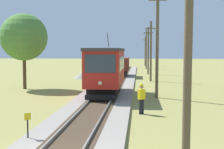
{
  "coord_description": "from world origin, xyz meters",
  "views": [
    {
      "loc": [
        2.62,
        -9.33,
        3.68
      ],
      "look_at": [
        0.48,
        16.45,
        1.75
      ],
      "focal_mm": 52.61,
      "sensor_mm": 36.0,
      "label": 1
    }
  ],
  "objects_px": {
    "utility_pole_near_tram": "(157,41)",
    "utility_pole_horizon": "(145,51)",
    "tree_right_near": "(24,37)",
    "utility_pole_foreground": "(188,53)",
    "utility_pole_far": "(148,50)",
    "freight_car": "(120,66)",
    "utility_pole_distant": "(146,49)",
    "gravel_pile": "(83,75)",
    "utility_pole_mid": "(151,50)",
    "red_tram": "(106,69)",
    "track_worker": "(141,97)",
    "trackside_signal_marker": "(28,126)"
  },
  "relations": [
    {
      "from": "freight_car",
      "to": "utility_pole_horizon",
      "type": "bearing_deg",
      "value": 82.9
    },
    {
      "from": "utility_pole_distant",
      "to": "gravel_pile",
      "type": "xyz_separation_m",
      "value": [
        -8.62,
        -21.81,
        -3.49
      ]
    },
    {
      "from": "freight_car",
      "to": "trackside_signal_marker",
      "type": "bearing_deg",
      "value": -93.21
    },
    {
      "from": "track_worker",
      "to": "tree_right_near",
      "type": "xyz_separation_m",
      "value": [
        -10.97,
        11.45,
        3.9
      ]
    },
    {
      "from": "utility_pole_near_tram",
      "to": "tree_right_near",
      "type": "height_order",
      "value": "utility_pole_near_tram"
    },
    {
      "from": "utility_pole_foreground",
      "to": "utility_pole_mid",
      "type": "bearing_deg",
      "value": 90.0
    },
    {
      "from": "utility_pole_horizon",
      "to": "gravel_pile",
      "type": "bearing_deg",
      "value": -103.99
    },
    {
      "from": "freight_car",
      "to": "utility_pole_mid",
      "type": "distance_m",
      "value": 7.3
    },
    {
      "from": "utility_pole_foreground",
      "to": "utility_pole_distant",
      "type": "bearing_deg",
      "value": 90.0
    },
    {
      "from": "trackside_signal_marker",
      "to": "track_worker",
      "type": "height_order",
      "value": "track_worker"
    },
    {
      "from": "freight_car",
      "to": "utility_pole_horizon",
      "type": "xyz_separation_m",
      "value": [
        3.98,
        31.94,
        1.97
      ]
    },
    {
      "from": "utility_pole_near_tram",
      "to": "utility_pole_horizon",
      "type": "distance_m",
      "value": 51.38
    },
    {
      "from": "utility_pole_foreground",
      "to": "tree_right_near",
      "type": "relative_size",
      "value": 0.98
    },
    {
      "from": "utility_pole_mid",
      "to": "utility_pole_far",
      "type": "xyz_separation_m",
      "value": [
        0.0,
        11.05,
        0.04
      ]
    },
    {
      "from": "utility_pole_near_tram",
      "to": "utility_pole_mid",
      "type": "relative_size",
      "value": 1.2
    },
    {
      "from": "freight_car",
      "to": "utility_pole_horizon",
      "type": "height_order",
      "value": "utility_pole_horizon"
    },
    {
      "from": "trackside_signal_marker",
      "to": "gravel_pile",
      "type": "relative_size",
      "value": 0.45
    },
    {
      "from": "trackside_signal_marker",
      "to": "utility_pole_near_tram",
      "type": "bearing_deg",
      "value": 65.42
    },
    {
      "from": "utility_pole_distant",
      "to": "track_worker",
      "type": "distance_m",
      "value": 45.15
    },
    {
      "from": "trackside_signal_marker",
      "to": "gravel_pile",
      "type": "distance_m",
      "value": 29.55
    },
    {
      "from": "utility_pole_foreground",
      "to": "utility_pole_far",
      "type": "xyz_separation_m",
      "value": [
        0.0,
        40.57,
        0.07
      ]
    },
    {
      "from": "freight_car",
      "to": "utility_pole_distant",
      "type": "height_order",
      "value": "utility_pole_distant"
    },
    {
      "from": "freight_car",
      "to": "track_worker",
      "type": "distance_m",
      "value": 26.04
    },
    {
      "from": "gravel_pile",
      "to": "trackside_signal_marker",
      "type": "bearing_deg",
      "value": -84.49
    },
    {
      "from": "utility_pole_foreground",
      "to": "utility_pole_distant",
      "type": "relative_size",
      "value": 0.91
    },
    {
      "from": "utility_pole_near_tram",
      "to": "utility_pole_distant",
      "type": "bearing_deg",
      "value": 90.0
    },
    {
      "from": "utility_pole_near_tram",
      "to": "tree_right_near",
      "type": "distance_m",
      "value": 13.19
    },
    {
      "from": "utility_pole_near_tram",
      "to": "track_worker",
      "type": "distance_m",
      "value": 7.37
    },
    {
      "from": "utility_pole_foreground",
      "to": "gravel_pile",
      "type": "relative_size",
      "value": 2.65
    },
    {
      "from": "utility_pole_distant",
      "to": "track_worker",
      "type": "bearing_deg",
      "value": -91.55
    },
    {
      "from": "trackside_signal_marker",
      "to": "tree_right_near",
      "type": "xyz_separation_m",
      "value": [
        -6.41,
        17.63,
        4.21
      ]
    },
    {
      "from": "gravel_pile",
      "to": "utility_pole_horizon",
      "type": "bearing_deg",
      "value": 76.01
    },
    {
      "from": "freight_car",
      "to": "utility_pole_distant",
      "type": "relative_size",
      "value": 0.68
    },
    {
      "from": "red_tram",
      "to": "utility_pole_far",
      "type": "distance_m",
      "value": 24.41
    },
    {
      "from": "utility_pole_far",
      "to": "utility_pole_near_tram",
      "type": "bearing_deg",
      "value": -90.0
    },
    {
      "from": "utility_pole_horizon",
      "to": "track_worker",
      "type": "xyz_separation_m",
      "value": [
        -1.21,
        -57.83,
        -2.54
      ]
    },
    {
      "from": "freight_car",
      "to": "utility_pole_distant",
      "type": "xyz_separation_m",
      "value": [
        3.98,
        19.14,
        2.38
      ]
    },
    {
      "from": "red_tram",
      "to": "utility_pole_distant",
      "type": "xyz_separation_m",
      "value": [
        3.98,
        37.89,
        1.74
      ]
    },
    {
      "from": "utility_pole_foreground",
      "to": "gravel_pile",
      "type": "distance_m",
      "value": 33.88
    },
    {
      "from": "utility_pole_far",
      "to": "trackside_signal_marker",
      "type": "relative_size",
      "value": 6.05
    },
    {
      "from": "freight_car",
      "to": "gravel_pile",
      "type": "relative_size",
      "value": 1.97
    },
    {
      "from": "utility_pole_foreground",
      "to": "gravel_pile",
      "type": "bearing_deg",
      "value": 104.8
    },
    {
      "from": "utility_pole_far",
      "to": "trackside_signal_marker",
      "type": "distance_m",
      "value": 37.93
    },
    {
      "from": "utility_pole_mid",
      "to": "utility_pole_distant",
      "type": "bearing_deg",
      "value": 90.0
    },
    {
      "from": "tree_right_near",
      "to": "utility_pole_near_tram",
      "type": "bearing_deg",
      "value": -22.3
    },
    {
      "from": "utility_pole_near_tram",
      "to": "utility_pole_horizon",
      "type": "xyz_separation_m",
      "value": [
        0.0,
        51.38,
        -0.8
      ]
    },
    {
      "from": "red_tram",
      "to": "utility_pole_horizon",
      "type": "relative_size",
      "value": 1.24
    },
    {
      "from": "track_worker",
      "to": "tree_right_near",
      "type": "relative_size",
      "value": 0.25
    },
    {
      "from": "utility_pole_foreground",
      "to": "tree_right_near",
      "type": "distance_m",
      "value": 24.18
    },
    {
      "from": "utility_pole_distant",
      "to": "tree_right_near",
      "type": "relative_size",
      "value": 1.08
    }
  ]
}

